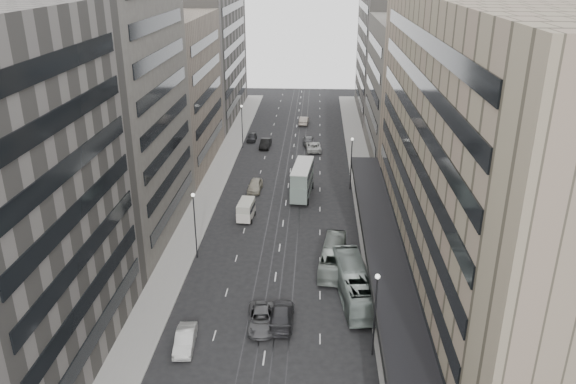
% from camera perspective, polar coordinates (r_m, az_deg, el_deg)
% --- Properties ---
extents(ground, '(220.00, 220.00, 0.00)m').
position_cam_1_polar(ground, '(57.06, -1.88, -12.73)').
color(ground, black).
rests_on(ground, ground).
extents(sidewalk_right, '(4.00, 125.00, 0.15)m').
position_cam_1_polar(sidewalk_right, '(90.50, 7.70, 0.92)').
color(sidewalk_right, gray).
rests_on(sidewalk_right, ground).
extents(sidewalk_left, '(4.00, 125.00, 0.15)m').
position_cam_1_polar(sidewalk_left, '(91.63, -7.43, 1.20)').
color(sidewalk_left, gray).
rests_on(sidewalk_left, ground).
extents(department_store, '(19.20, 60.00, 30.00)m').
position_cam_1_polar(department_store, '(59.89, 19.56, 3.69)').
color(department_store, gray).
rests_on(department_store, ground).
extents(building_right_mid, '(15.00, 28.00, 24.00)m').
position_cam_1_polar(building_right_mid, '(102.17, 12.85, 10.02)').
color(building_right_mid, '#514D46').
rests_on(building_right_mid, ground).
extents(building_right_far, '(15.00, 32.00, 28.00)m').
position_cam_1_polar(building_right_far, '(131.05, 10.84, 13.68)').
color(building_right_far, '#635F59').
rests_on(building_right_far, ground).
extents(building_left_b, '(15.00, 26.00, 34.00)m').
position_cam_1_polar(building_left_b, '(72.18, -18.21, 8.58)').
color(building_left_b, '#514D46').
rests_on(building_left_b, ground).
extents(building_left_c, '(15.00, 28.00, 25.00)m').
position_cam_1_polar(building_left_c, '(98.18, -12.47, 9.87)').
color(building_left_c, '#776B5D').
rests_on(building_left_c, ground).
extents(building_left_d, '(15.00, 38.00, 28.00)m').
position_cam_1_polar(building_left_d, '(129.54, -8.75, 13.71)').
color(building_left_d, '#635F59').
rests_on(building_left_d, ground).
extents(lamp_right_near, '(0.44, 0.44, 8.32)m').
position_cam_1_polar(lamp_right_near, '(50.13, 8.89, -11.32)').
color(lamp_right_near, '#262628').
rests_on(lamp_right_near, ground).
extents(lamp_right_far, '(0.44, 0.44, 8.32)m').
position_cam_1_polar(lamp_right_far, '(86.24, 6.47, 3.52)').
color(lamp_right_far, '#262628').
rests_on(lamp_right_far, ground).
extents(lamp_left_near, '(0.44, 0.44, 8.32)m').
position_cam_1_polar(lamp_left_near, '(66.19, -9.48, -2.62)').
color(lamp_left_near, '#262628').
rests_on(lamp_left_near, ground).
extents(lamp_left_far, '(0.44, 0.44, 8.32)m').
position_cam_1_polar(lamp_left_far, '(106.14, -4.70, 7.17)').
color(lamp_left_far, '#262628').
rests_on(lamp_left_far, ground).
extents(bus_near, '(4.32, 12.54, 3.42)m').
position_cam_1_polar(bus_near, '(59.70, 6.69, -9.19)').
color(bus_near, gray).
rests_on(bus_near, ground).
extents(bus_far, '(3.52, 10.14, 2.77)m').
position_cam_1_polar(bus_far, '(65.15, 4.56, -6.56)').
color(bus_far, gray).
rests_on(bus_far, ground).
extents(double_decker, '(3.47, 9.19, 4.91)m').
position_cam_1_polar(double_decker, '(83.94, 1.45, 1.27)').
color(double_decker, slate).
rests_on(double_decker, ground).
extents(panel_van, '(2.33, 4.33, 2.65)m').
position_cam_1_polar(panel_van, '(76.91, -4.29, -1.78)').
color(panel_van, silver).
rests_on(panel_van, ground).
extents(sedan_1, '(2.02, 4.90, 1.58)m').
position_cam_1_polar(sedan_1, '(53.83, -10.41, -14.54)').
color(sedan_1, silver).
rests_on(sedan_1, ground).
extents(sedan_2, '(3.00, 5.75, 1.55)m').
position_cam_1_polar(sedan_2, '(55.71, -2.75, -12.75)').
color(sedan_2, '#4E4D50').
rests_on(sedan_2, ground).
extents(sedan_3, '(2.43, 5.91, 1.71)m').
position_cam_1_polar(sedan_3, '(56.02, -0.67, -12.40)').
color(sedan_3, '#2B2B2D').
rests_on(sedan_3, ground).
extents(sedan_4, '(2.23, 5.10, 1.71)m').
position_cam_1_polar(sedan_4, '(86.68, -3.37, 0.66)').
color(sedan_4, '#9D9682').
rests_on(sedan_4, ground).
extents(sedan_5, '(2.09, 5.19, 1.67)m').
position_cam_1_polar(sedan_5, '(107.20, -2.31, 4.95)').
color(sedan_5, black).
rests_on(sedan_5, ground).
extents(sedan_6, '(3.21, 6.07, 1.63)m').
position_cam_1_polar(sedan_6, '(105.49, 2.58, 4.64)').
color(sedan_6, '#B8B9B5').
rests_on(sedan_6, ground).
extents(sedan_7, '(2.32, 5.23, 1.49)m').
position_cam_1_polar(sedan_7, '(109.65, 2.09, 5.30)').
color(sedan_7, '#535456').
rests_on(sedan_7, ground).
extents(sedan_8, '(1.84, 4.44, 1.50)m').
position_cam_1_polar(sedan_8, '(111.75, -3.70, 5.60)').
color(sedan_8, black).
rests_on(sedan_8, ground).
extents(sedan_9, '(2.12, 5.21, 1.68)m').
position_cam_1_polar(sedan_9, '(123.36, 1.63, 7.28)').
color(sedan_9, '#9E9183').
rests_on(sedan_9, ground).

